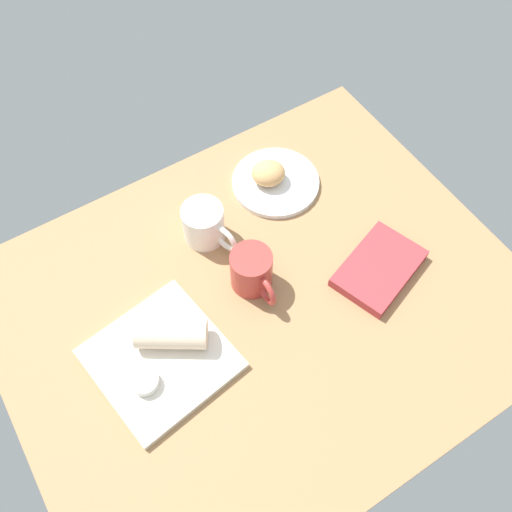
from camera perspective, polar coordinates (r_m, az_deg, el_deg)
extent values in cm
cube|color=#9E754C|center=(126.10, 0.71, -5.05)|extent=(110.00, 90.00, 4.00)
cylinder|color=white|center=(141.67, 1.96, 7.35)|extent=(21.38, 21.38, 1.40)
ellipsoid|color=tan|center=(139.10, 1.24, 8.26)|extent=(10.66, 10.37, 5.32)
cube|color=silver|center=(119.56, -9.38, -10.21)|extent=(28.96, 28.96, 1.60)
cylinder|color=silver|center=(116.53, -11.03, -12.17)|extent=(5.63, 5.63, 2.16)
cylinder|color=#D6502A|center=(115.80, -11.09, -12.04)|extent=(4.61, 4.61, 0.40)
cylinder|color=beige|center=(117.31, -8.45, -7.70)|extent=(15.36, 12.92, 6.02)
cube|color=#A53338|center=(129.80, 12.14, -1.20)|extent=(23.28, 19.13, 2.63)
cylinder|color=#B23833|center=(122.43, -0.47, -1.40)|extent=(9.12, 9.12, 9.99)
cylinder|color=#AB6340|center=(118.65, -0.48, -0.33)|extent=(7.48, 7.48, 0.40)
torus|color=#B23833|center=(119.87, 1.08, -3.58)|extent=(1.27, 7.20, 7.19)
cylinder|color=white|center=(129.73, -5.26, 3.25)|extent=(9.50, 9.50, 9.60)
cylinder|color=olive|center=(126.32, -5.41, 4.34)|extent=(7.79, 7.79, 0.40)
torus|color=white|center=(127.02, -3.23, 1.69)|extent=(3.06, 7.02, 6.96)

